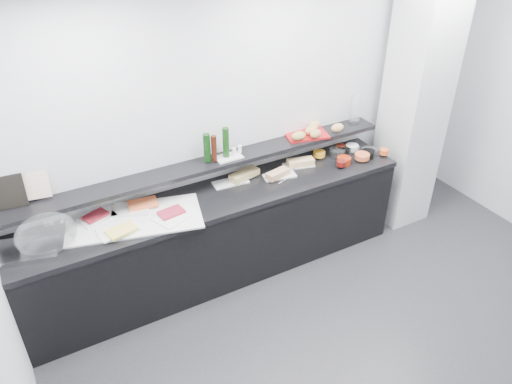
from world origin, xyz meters
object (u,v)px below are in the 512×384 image
cloche_base (28,250)px  carafe (355,110)px  sandwich_plate_mid (280,176)px  condiment_tray (229,157)px  bread_tray (306,134)px  framed_print (8,192)px

cloche_base → carafe: bearing=19.8°
sandwich_plate_mid → condiment_tray: 0.54m
condiment_tray → sandwich_plate_mid: bearing=-18.4°
cloche_base → sandwich_plate_mid: size_ratio=1.48×
sandwich_plate_mid → bread_tray: size_ratio=0.76×
framed_print → carafe: 3.23m
cloche_base → condiment_tray: 1.80m
carafe → bread_tray: bearing=177.9°
condiment_tray → bread_tray: (0.87, 0.05, 0.00)m
condiment_tray → carafe: carafe is taller
cloche_base → sandwich_plate_mid: cloche_base is taller
framed_print → cloche_base: bearing=-78.7°
sandwich_plate_mid → condiment_tray: (-0.45, 0.15, 0.25)m
cloche_base → carafe: size_ratio=1.52×
framed_print → bread_tray: 2.66m
cloche_base → carafe: (3.22, 0.21, 0.38)m
sandwich_plate_mid → carafe: (0.98, 0.18, 0.39)m
bread_tray → sandwich_plate_mid: bearing=-140.6°
sandwich_plate_mid → condiment_tray: bearing=173.1°
bread_tray → cloche_base: bearing=-161.3°
bread_tray → carafe: size_ratio=1.35×
condiment_tray → bread_tray: bearing=3.1°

